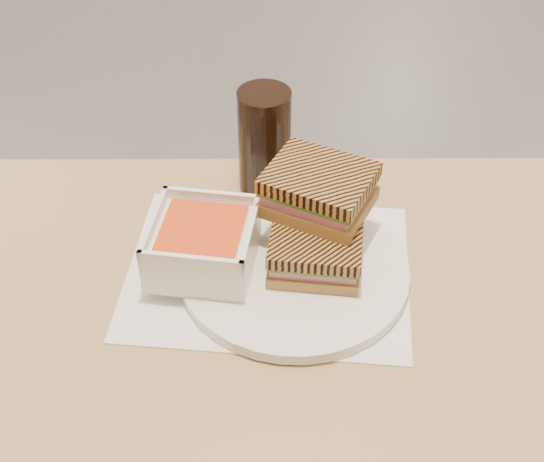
# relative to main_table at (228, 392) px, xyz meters

# --- Properties ---
(main_table) EXTENTS (1.28, 0.85, 0.75)m
(main_table) POSITION_rel_main_table_xyz_m (0.00, 0.00, 0.00)
(main_table) COLOR #9F7D59
(main_table) RESTS_ON ground
(tray_liner) EXTENTS (0.37, 0.29, 0.00)m
(tray_liner) POSITION_rel_main_table_xyz_m (0.04, 0.11, 0.11)
(tray_liner) COLOR white
(tray_liner) RESTS_ON main_table
(plate) EXTENTS (0.29, 0.29, 0.02)m
(plate) POSITION_rel_main_table_xyz_m (0.07, 0.11, 0.12)
(plate) COLOR white
(plate) RESTS_ON tray_liner
(soup_bowl) EXTENTS (0.13, 0.13, 0.07)m
(soup_bowl) POSITION_rel_main_table_xyz_m (-0.04, 0.10, 0.16)
(soup_bowl) COLOR white
(soup_bowl) RESTS_ON plate
(panini_lower) EXTENTS (0.11, 0.10, 0.05)m
(panini_lower) POSITION_rel_main_table_xyz_m (0.10, 0.11, 0.16)
(panini_lower) COLOR #A68645
(panini_lower) RESTS_ON plate
(panini_upper) EXTENTS (0.15, 0.14, 0.06)m
(panini_upper) POSITION_rel_main_table_xyz_m (0.09, 0.17, 0.21)
(panini_upper) COLOR #A68645
(panini_upper) RESTS_ON panini_lower
(cola_glass) EXTENTS (0.07, 0.07, 0.16)m
(cola_glass) POSITION_rel_main_table_xyz_m (0.01, 0.29, 0.19)
(cola_glass) COLOR black
(cola_glass) RESTS_ON main_table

